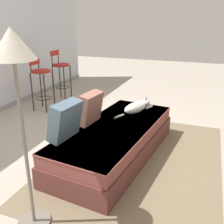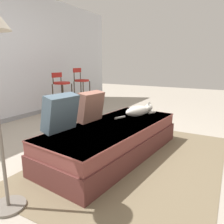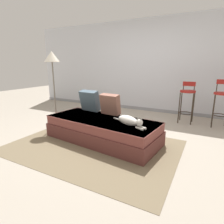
{
  "view_description": "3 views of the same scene",
  "coord_description": "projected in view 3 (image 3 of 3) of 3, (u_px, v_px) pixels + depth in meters",
  "views": [
    {
      "loc": [
        -2.81,
        -1.41,
        1.68
      ],
      "look_at": [
        0.15,
        -0.3,
        0.53
      ],
      "focal_mm": 42.0,
      "sensor_mm": 36.0,
      "label": 1
    },
    {
      "loc": [
        -2.33,
        -1.67,
        1.19
      ],
      "look_at": [
        0.15,
        -0.3,
        0.53
      ],
      "focal_mm": 35.0,
      "sensor_mm": 36.0,
      "label": 2
    },
    {
      "loc": [
        1.66,
        -3.14,
        1.34
      ],
      "look_at": [
        0.15,
        -0.3,
        0.53
      ],
      "focal_mm": 30.0,
      "sensor_mm": 36.0,
      "label": 3
    }
  ],
  "objects": [
    {
      "name": "cat",
      "position": [
        129.0,
        121.0,
        2.95
      ],
      "size": [
        0.69,
        0.38,
        0.19
      ],
      "color": "white",
      "rests_on": "couch"
    },
    {
      "name": "throw_pillow_corner",
      "position": [
        90.0,
        101.0,
        3.85
      ],
      "size": [
        0.43,
        0.28,
        0.43
      ],
      "color": "#4C6070",
      "rests_on": "couch"
    },
    {
      "name": "floor_lamp",
      "position": [
        52.0,
        64.0,
        3.93
      ],
      "size": [
        0.32,
        0.32,
        1.62
      ],
      "color": "slate",
      "rests_on": "ground"
    },
    {
      "name": "bar_stool_by_doorway",
      "position": [
        222.0,
        99.0,
        4.04
      ],
      "size": [
        0.34,
        0.34,
        1.03
      ],
      "color": "#2D2319",
      "rests_on": "ground"
    },
    {
      "name": "couch",
      "position": [
        102.0,
        129.0,
        3.38
      ],
      "size": [
        2.13,
        1.08,
        0.41
      ],
      "color": "brown",
      "rests_on": "ground"
    },
    {
      "name": "wall_back_panel",
      "position": [
        149.0,
        66.0,
        5.38
      ],
      "size": [
        8.0,
        0.1,
        2.6
      ],
      "primitive_type": "cube",
      "color": "silver",
      "rests_on": "ground"
    },
    {
      "name": "area_rug",
      "position": [
        93.0,
        146.0,
        3.17
      ],
      "size": [
        2.75,
        1.96,
        0.01
      ],
      "primitive_type": "cube",
      "color": "#75664C",
      "rests_on": "ground"
    },
    {
      "name": "bar_stool_near_window",
      "position": [
        187.0,
        98.0,
        4.36
      ],
      "size": [
        0.34,
        0.34,
        0.96
      ],
      "color": "#2D2319",
      "rests_on": "ground"
    },
    {
      "name": "ground_plane",
      "position": [
        112.0,
        133.0,
        3.77
      ],
      "size": [
        16.0,
        16.0,
        0.0
      ],
      "primitive_type": "plane",
      "color": "#A89E8E",
      "rests_on": "ground"
    },
    {
      "name": "wall_baseboard_trim",
      "position": [
        146.0,
        109.0,
        5.64
      ],
      "size": [
        8.0,
        0.02,
        0.09
      ],
      "primitive_type": "cube",
      "color": "gray",
      "rests_on": "ground"
    },
    {
      "name": "throw_pillow_middle",
      "position": [
        110.0,
        104.0,
        3.57
      ],
      "size": [
        0.4,
        0.24,
        0.4
      ],
      "color": "#936051",
      "rests_on": "couch"
    }
  ]
}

